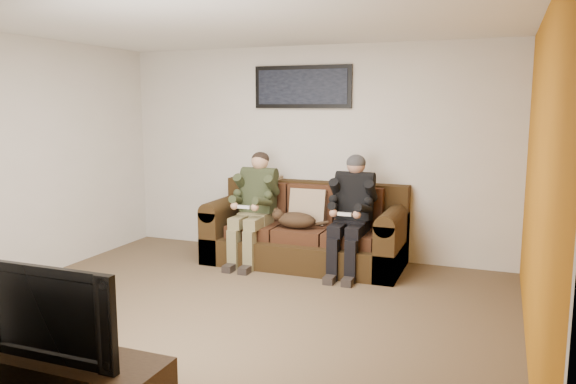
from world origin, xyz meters
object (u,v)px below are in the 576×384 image
at_px(cat, 295,220).
at_px(framed_poster, 302,87).
at_px(person_left, 255,201).
at_px(person_right, 352,207).
at_px(sofa, 307,233).
at_px(television, 57,309).

distance_m(cat, framed_poster, 1.66).
relative_size(person_left, person_right, 0.99).
height_order(person_right, cat, person_right).
bearing_deg(sofa, person_left, -161.97).
bearing_deg(television, sofa, 86.64).
xyz_separation_m(person_right, television, (-0.84, -3.59, -0.05)).
bearing_deg(person_right, cat, -175.77).
relative_size(person_left, television, 1.34).
xyz_separation_m(sofa, person_left, (-0.60, -0.19, 0.39)).
relative_size(sofa, framed_poster, 1.85).
distance_m(sofa, television, 3.81).
bearing_deg(person_left, cat, -5.22).
bearing_deg(framed_poster, television, -90.57).
bearing_deg(television, person_left, 95.95).
bearing_deg(television, framed_poster, 89.72).
bearing_deg(cat, person_left, 174.78).
relative_size(sofa, cat, 3.51).
distance_m(cat, television, 3.55).
height_order(person_left, framed_poster, framed_poster).
bearing_deg(sofa, person_right, -17.99).
bearing_deg(cat, television, -92.85).
height_order(sofa, person_right, person_right).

